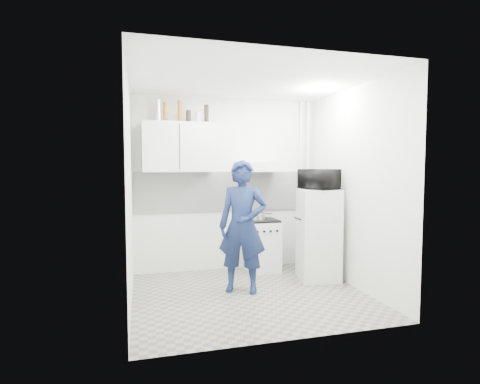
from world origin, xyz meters
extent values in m
plane|color=gray|center=(0.00, 0.00, 0.00)|extent=(2.80, 2.80, 0.00)
plane|color=white|center=(0.00, 0.00, 2.60)|extent=(2.80, 2.80, 0.00)
plane|color=white|center=(0.00, 1.25, 1.30)|extent=(2.80, 0.00, 2.80)
plane|color=white|center=(-1.40, 0.00, 1.30)|extent=(0.00, 2.60, 2.60)
plane|color=white|center=(1.40, 0.00, 1.30)|extent=(0.00, 2.60, 2.60)
imported|color=#142046|center=(-0.05, 0.16, 0.83)|extent=(0.71, 0.61, 1.66)
cube|color=white|center=(0.48, 1.00, 0.38)|extent=(0.47, 0.47, 0.75)
cube|color=silver|center=(1.10, 0.38, 0.63)|extent=(0.61, 0.61, 1.26)
cube|color=black|center=(0.48, 1.00, 0.77)|extent=(0.45, 0.45, 0.03)
cylinder|color=silver|center=(0.42, 0.98, 0.84)|extent=(0.20, 0.20, 0.11)
imported|color=black|center=(1.10, 0.38, 1.40)|extent=(0.59, 0.49, 0.28)
cylinder|color=silver|center=(-1.03, 1.07, 2.35)|extent=(0.08, 0.08, 0.31)
cylinder|color=brown|center=(-0.93, 1.07, 2.34)|extent=(0.07, 0.07, 0.27)
cylinder|color=brown|center=(-0.72, 1.07, 2.35)|extent=(0.07, 0.07, 0.31)
cylinder|color=black|center=(-0.60, 1.07, 2.29)|extent=(0.07, 0.07, 0.17)
cylinder|color=#B2B7BC|center=(-0.46, 1.07, 2.28)|extent=(0.08, 0.08, 0.15)
cylinder|color=black|center=(-0.34, 1.07, 2.33)|extent=(0.07, 0.07, 0.26)
cube|color=silver|center=(-0.75, 1.07, 1.85)|extent=(1.00, 0.35, 0.70)
cube|color=white|center=(0.45, 1.00, 1.57)|extent=(0.60, 0.50, 0.14)
cube|color=white|center=(0.00, 1.24, 1.20)|extent=(2.74, 0.03, 0.60)
cylinder|color=white|center=(1.30, 1.17, 1.30)|extent=(0.05, 0.05, 2.60)
cylinder|color=white|center=(1.18, 1.17, 1.30)|extent=(0.04, 0.04, 2.60)
cylinder|color=white|center=(1.00, 0.20, 2.57)|extent=(0.10, 0.10, 0.02)
camera|label=1|loc=(-1.29, -4.31, 1.57)|focal=28.00mm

